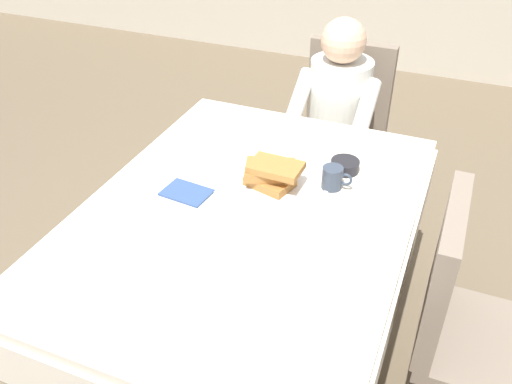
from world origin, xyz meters
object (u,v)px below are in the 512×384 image
object	(u,v)px
chair_diner	(342,122)
knife_right_of_plate	(320,202)
bowl_butter	(345,166)
spoon_near_edge	(229,238)
breakfast_stack	(272,173)
cup_coffee	(333,178)
syrup_pitcher	(220,155)
chair_right_side	(465,316)
dining_table_main	(246,230)
diner_person	(336,110)
fork_left_of_plate	(223,179)
plate_breakfast	(272,186)

from	to	relation	value
chair_diner	knife_right_of_plate	size ratio (longest dim) A/B	4.65
bowl_butter	spoon_near_edge	size ratio (longest dim) A/B	0.73
breakfast_stack	bowl_butter	xyz separation A→B (m)	(0.22, 0.22, -0.04)
cup_coffee	syrup_pitcher	size ratio (longest dim) A/B	1.41
chair_right_side	spoon_near_edge	size ratio (longest dim) A/B	6.20
chair_diner	dining_table_main	bearing A→B (deg)	87.60
diner_person	breakfast_stack	world-z (taller)	diner_person
bowl_butter	syrup_pitcher	xyz separation A→B (m)	(-0.47, -0.14, 0.02)
cup_coffee	fork_left_of_plate	distance (m)	0.41
dining_table_main	breakfast_stack	bearing A→B (deg)	79.12
diner_person	breakfast_stack	distance (m)	0.86
diner_person	chair_diner	bearing A→B (deg)	-90.00
fork_left_of_plate	diner_person	bearing A→B (deg)	-18.82
syrup_pitcher	plate_breakfast	bearing A→B (deg)	-17.85
knife_right_of_plate	breakfast_stack	bearing A→B (deg)	85.64
dining_table_main	syrup_pitcher	xyz separation A→B (m)	(-0.22, 0.24, 0.13)
cup_coffee	syrup_pitcher	distance (m)	0.45
plate_breakfast	spoon_near_edge	size ratio (longest dim) A/B	1.87
chair_diner	fork_left_of_plate	bearing A→B (deg)	78.74
syrup_pitcher	breakfast_stack	bearing A→B (deg)	-17.98
breakfast_stack	spoon_near_edge	distance (m)	0.33
dining_table_main	fork_left_of_plate	size ratio (longest dim) A/B	8.47
breakfast_stack	fork_left_of_plate	world-z (taller)	breakfast_stack
chair_right_side	syrup_pitcher	distance (m)	1.05
diner_person	spoon_near_edge	world-z (taller)	diner_person
bowl_butter	diner_person	bearing A→B (deg)	107.56
bowl_butter	fork_left_of_plate	bearing A→B (deg)	-149.77
chair_right_side	spoon_near_edge	distance (m)	0.81
chair_diner	bowl_butter	xyz separation A→B (m)	(0.20, -0.79, 0.23)
plate_breakfast	knife_right_of_plate	distance (m)	0.19
breakfast_stack	syrup_pitcher	world-z (taller)	breakfast_stack
dining_table_main	syrup_pitcher	distance (m)	0.35
plate_breakfast	cup_coffee	size ratio (longest dim) A/B	2.48
diner_person	fork_left_of_plate	size ratio (longest dim) A/B	6.22
diner_person	plate_breakfast	xyz separation A→B (m)	(-0.01, -0.85, 0.08)
diner_person	breakfast_stack	xyz separation A→B (m)	(-0.02, -0.85, 0.14)
syrup_pitcher	cup_coffee	bearing A→B (deg)	0.77
dining_table_main	diner_person	xyz separation A→B (m)	(0.05, 1.01, 0.02)
diner_person	chair_right_side	size ratio (longest dim) A/B	1.20
syrup_pitcher	knife_right_of_plate	distance (m)	0.45
cup_coffee	bowl_butter	bearing A→B (deg)	84.35
knife_right_of_plate	chair_right_side	bearing A→B (deg)	-102.93
chair_diner	diner_person	world-z (taller)	diner_person
chair_right_side	spoon_near_edge	xyz separation A→B (m)	(-0.76, -0.16, 0.21)
chair_right_side	syrup_pitcher	xyz separation A→B (m)	(-0.99, 0.24, 0.25)
dining_table_main	bowl_butter	bearing A→B (deg)	56.56
chair_right_side	bowl_butter	bearing A→B (deg)	-126.03
diner_person	plate_breakfast	distance (m)	0.86
chair_diner	bowl_butter	size ratio (longest dim) A/B	8.45
chair_diner	cup_coffee	size ratio (longest dim) A/B	8.23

